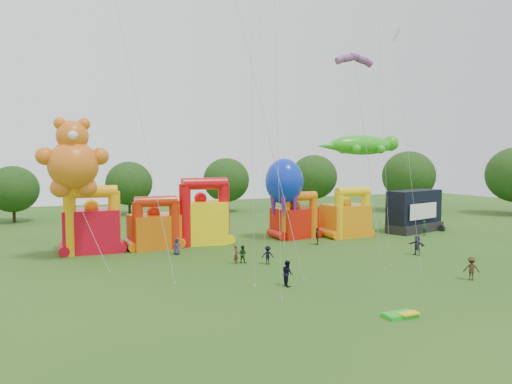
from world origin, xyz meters
name	(u,v)px	position (x,y,z in m)	size (l,w,h in m)	color
ground	(423,319)	(0.00, 0.00, 0.00)	(160.00, 160.00, 0.00)	#204E16
tree_ring	(402,212)	(-1.21, 0.63, 6.26)	(125.87, 128.00, 12.07)	#352314
bouncy_castle_0	(92,227)	(-16.31, 28.28, 2.56)	(5.57, 4.59, 6.75)	red
bouncy_castle_1	(154,228)	(-10.17, 27.87, 2.12)	(5.23, 4.39, 5.55)	#D05D0B
bouncy_castle_2	(201,218)	(-4.86, 28.48, 2.77)	(6.30, 5.40, 7.34)	yellow
bouncy_castle_3	(295,220)	(6.51, 27.72, 2.13)	(5.23, 4.47, 5.56)	red
bouncy_castle_4	(347,218)	(12.54, 25.89, 2.31)	(4.99, 4.04, 6.06)	orange
stage_trailer	(414,211)	(22.91, 25.78, 2.59)	(8.99, 5.25, 5.38)	black
teddy_bear_kite	(81,190)	(-17.48, 23.06, 6.59)	(6.19, 7.80, 13.11)	orange
gecko_kite	(365,163)	(17.79, 29.59, 8.88)	(12.87, 7.39, 12.69)	green
octopus_kite	(284,193)	(4.53, 26.80, 5.39)	(4.41, 6.27, 9.51)	#0C2BC1
parafoil_kites	(184,99)	(-9.63, 17.09, 14.18)	(27.25, 15.03, 30.90)	#BF0E09
diamond_kites	(312,90)	(1.11, 14.87, 15.25)	(17.31, 20.69, 35.03)	red
folded_kite_bundle	(401,315)	(-0.93, 0.79, 0.14)	(2.01, 1.11, 0.31)	green
spectator_0	(177,246)	(-8.84, 23.51, 0.82)	(0.80, 0.52, 1.64)	#2B2D47
spectator_1	(236,254)	(-4.91, 17.55, 0.84)	(0.62, 0.40, 1.69)	#582719
spectator_2	(242,254)	(-4.26, 17.68, 0.80)	(0.78, 0.61, 1.60)	#16391A
spectator_3	(268,255)	(-2.41, 16.29, 0.83)	(1.07, 0.61, 1.65)	black
spectator_4	(317,236)	(6.48, 22.63, 0.94)	(1.10, 0.46, 1.87)	#3D2818
spectator_5	(417,245)	(12.60, 14.12, 0.96)	(1.78, 0.57, 1.91)	#2B2A46
spectator_6	(353,230)	(12.76, 24.85, 0.87)	(0.85, 0.55, 1.73)	maroon
spectator_7	(425,228)	(21.90, 22.88, 0.91)	(0.66, 0.43, 1.82)	#153624
spectator_8	(287,273)	(-4.02, 9.36, 0.95)	(0.92, 0.72, 1.90)	black
spectator_9	(471,268)	(9.72, 5.23, 0.90)	(1.17, 0.67, 1.81)	#392616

